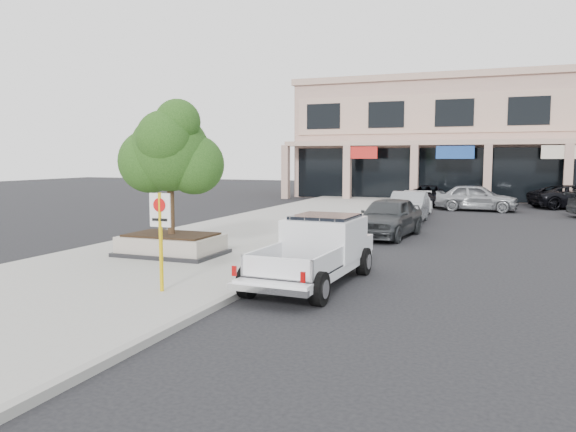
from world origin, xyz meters
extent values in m
plane|color=black|center=(0.00, 0.00, 0.00)|extent=(120.00, 120.00, 0.00)
cube|color=gray|center=(-5.50, 6.00, 0.07)|extent=(8.00, 52.00, 0.15)
cube|color=gray|center=(-1.55, 6.00, 0.07)|extent=(0.20, 52.00, 0.15)
cube|color=tan|center=(8.00, 34.00, 4.50)|extent=(40.00, 10.00, 9.00)
cube|color=tan|center=(8.00, 34.00, 9.25)|extent=(40.40, 10.40, 0.50)
cube|color=tan|center=(8.00, 27.90, 4.30)|extent=(40.00, 2.20, 0.35)
cube|color=tan|center=(-12.00, 27.05, 2.10)|extent=(0.55, 0.55, 4.20)
cube|color=black|center=(8.00, 28.95, 2.00)|extent=(39.20, 0.08, 3.90)
cube|color=black|center=(-5.71, 1.10, 0.21)|extent=(3.20, 2.20, 0.12)
cube|color=#9E9484|center=(-5.71, 1.10, 0.52)|extent=(3.00, 2.00, 0.50)
cube|color=black|center=(-5.71, 1.10, 0.80)|extent=(2.70, 1.70, 0.06)
cylinder|color=#321E13|center=(-5.71, 1.10, 1.93)|extent=(0.22, 0.22, 2.20)
sphere|color=#17370F|center=(-5.71, 1.10, 3.43)|extent=(2.50, 2.50, 2.50)
sphere|color=#17370F|center=(-5.01, 1.40, 3.03)|extent=(1.90, 1.90, 1.90)
sphere|color=#17370F|center=(-6.01, 1.60, 4.03)|extent=(1.60, 1.60, 1.60)
cylinder|color=gold|center=(-3.20, -3.20, 1.30)|extent=(0.09, 0.09, 2.30)
cube|color=white|center=(-3.20, -3.20, 2.05)|extent=(0.55, 0.03, 0.78)
cylinder|color=red|center=(-3.20, -3.23, 2.17)|extent=(0.32, 0.01, 0.32)
ellipsoid|color=#194012|center=(-2.36, 3.91, 0.62)|extent=(1.10, 0.99, 0.93)
imported|color=#2F3234|center=(-0.25, 8.66, 0.82)|extent=(2.47, 5.00, 1.64)
imported|color=gray|center=(-0.30, 14.05, 0.77)|extent=(1.83, 4.74, 1.54)
imported|color=white|center=(-0.63, 17.59, 0.67)|extent=(1.96, 4.64, 1.34)
imported|color=black|center=(-0.69, 24.62, 0.68)|extent=(2.79, 5.10, 1.36)
imported|color=gray|center=(2.56, 21.82, 0.82)|extent=(4.92, 2.18, 1.65)
imported|color=black|center=(8.26, 25.60, 0.75)|extent=(5.93, 4.47, 1.50)
camera|label=1|loc=(4.20, -14.10, 3.26)|focal=35.00mm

